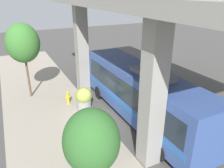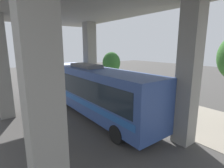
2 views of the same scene
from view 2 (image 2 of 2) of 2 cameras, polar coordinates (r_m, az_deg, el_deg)
The scene contains 8 objects.
ground_plane at distance 13.66m, azimuth 5.43°, elevation -9.44°, with size 80.00×80.00×0.00m, color #474442.
sidewalk_strip at distance 15.74m, azimuth 13.56°, elevation -6.78°, with size 6.00×40.00×0.02m.
overpass at distance 10.57m, azimuth -11.18°, elevation 21.17°, with size 9.40×17.62×7.73m.
bus at distance 12.74m, azimuth -5.72°, elevation -1.52°, with size 2.63×11.54×3.72m.
fire_hydrant at distance 12.77m, azimuth 19.28°, elevation -9.11°, with size 0.44×0.21×1.04m.
planter_front at distance 12.78m, azimuth 12.38°, elevation -7.08°, with size 1.19×1.19×1.69m.
planter_middle at distance 16.20m, azimuth 5.37°, elevation -2.52°, with size 1.62×1.62×1.89m.
street_tree_near at distance 19.43m, azimuth -0.21°, elevation 6.88°, with size 1.96×1.96×4.46m.
Camera 2 is at (8.68, 9.31, 4.96)m, focal length 28.00 mm.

